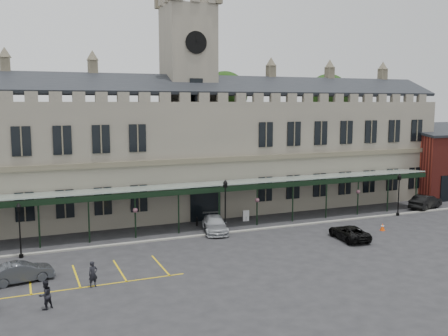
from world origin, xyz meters
name	(u,v)px	position (x,y,z in m)	size (l,w,h in m)	color
ground	(252,249)	(0.00, 0.00, 0.00)	(140.00, 140.00, 0.00)	#242426
station_building	(189,153)	(0.00, 15.91, 6.47)	(60.00, 10.36, 17.30)	#6E685C
clock_tower	(188,91)	(0.00, 16.00, 13.11)	(5.60, 5.60, 24.80)	#6E685C
canopy	(218,204)	(0.00, 7.46, 2.40)	(50.00, 4.10, 4.30)	#8C9E93
brick_annex	(444,163)	(34.00, 12.97, 4.16)	(12.40, 8.36, 9.23)	maroon
kerb	(226,233)	(0.00, 5.50, 0.06)	(60.00, 0.40, 0.12)	gray
parking_markings	(77,278)	(-14.00, -1.50, 0.00)	(16.00, 6.00, 0.01)	gold
tree_behind_mid	(225,96)	(8.00, 25.00, 12.81)	(6.00, 6.00, 16.00)	#332314
tree_behind_right	(328,96)	(24.00, 25.00, 12.81)	(6.00, 6.00, 16.00)	#332314
lamp_post_left	(20,225)	(-17.48, 4.90, 2.57)	(0.41, 0.41, 4.34)	black
lamp_post_mid	(225,202)	(-0.06, 5.56, 2.97)	(0.47, 0.47, 5.00)	black
lamp_post_right	(399,191)	(19.69, 5.19, 2.68)	(0.43, 0.43, 4.51)	black
traffic_cone	(382,227)	(13.97, 0.80, 0.34)	(0.43, 0.43, 0.69)	#F64907
sign_board	(246,216)	(3.72, 9.11, 0.54)	(0.65, 0.11, 1.11)	black
bollard_left	(197,221)	(-1.54, 9.18, 0.44)	(0.16, 0.16, 0.87)	black
bollard_right	(243,216)	(3.67, 9.67, 0.45)	(0.16, 0.16, 0.89)	black
car_left_b	(21,272)	(-17.50, -0.76, 0.68)	(1.44, 4.12, 1.36)	#373A3E
car_taxi	(215,224)	(-0.78, 6.33, 0.73)	(2.05, 5.04, 1.46)	#A8ABB0
car_van	(349,233)	(9.13, -0.56, 0.63)	(2.09, 4.54, 1.26)	black
car_right_b	(425,202)	(25.00, 6.73, 0.80)	(1.69, 4.85, 1.60)	black
person_a	(93,274)	(-13.20, -3.55, 0.86)	(0.63, 0.41, 1.72)	black
person_b	(45,295)	(-16.26, -6.09, 0.86)	(0.83, 0.65, 1.71)	black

